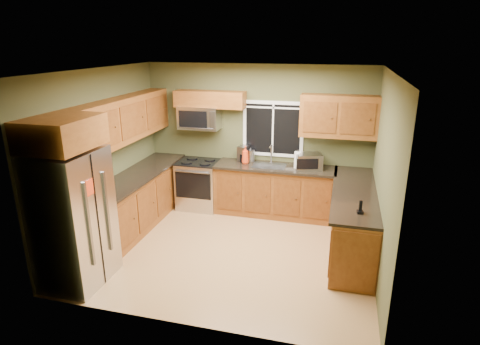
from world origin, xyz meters
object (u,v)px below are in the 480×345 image
at_px(range, 199,184).
at_px(toaster_oven, 308,161).
at_px(refrigerator, 74,219).
at_px(coffee_maker, 243,154).
at_px(paper_towel_roll, 298,160).
at_px(soap_bottle_c, 243,156).
at_px(cordless_phone, 360,209).
at_px(kettle, 251,155).
at_px(microwave, 200,118).
at_px(soap_bottle_a, 245,155).

xyz_separation_m(range, toaster_oven, (2.05, -0.00, 0.61)).
bearing_deg(refrigerator, toaster_oven, 45.35).
distance_m(refrigerator, coffee_maker, 3.31).
xyz_separation_m(coffee_maker, paper_towel_roll, (1.03, -0.16, 0.01)).
bearing_deg(toaster_oven, soap_bottle_c, 169.49).
height_order(coffee_maker, cordless_phone, coffee_maker).
bearing_deg(refrigerator, cordless_phone, 15.85).
bearing_deg(toaster_oven, kettle, 170.49).
relative_size(toaster_oven, paper_towel_roll, 1.60).
bearing_deg(coffee_maker, microwave, -177.70).
distance_m(microwave, toaster_oven, 2.15).
relative_size(range, soap_bottle_a, 2.85).
xyz_separation_m(paper_towel_roll, soap_bottle_c, (-1.06, 0.22, -0.06)).
height_order(kettle, soap_bottle_c, kettle).
relative_size(kettle, paper_towel_roll, 0.84).
bearing_deg(microwave, toaster_oven, -3.83).
bearing_deg(cordless_phone, paper_towel_roll, 120.18).
bearing_deg(kettle, coffee_maker, -175.36).
bearing_deg(refrigerator, range, 76.03).
xyz_separation_m(microwave, cordless_phone, (2.88, -1.89, -0.74)).
height_order(toaster_oven, soap_bottle_c, toaster_oven).
relative_size(microwave, toaster_oven, 1.46).
distance_m(kettle, paper_towel_roll, 0.91).
relative_size(microwave, cordless_phone, 4.29).
xyz_separation_m(refrigerator, coffee_maker, (1.52, 2.94, 0.17)).
distance_m(range, microwave, 1.27).
bearing_deg(kettle, microwave, -177.37).
height_order(kettle, paper_towel_roll, paper_towel_roll).
height_order(paper_towel_roll, soap_bottle_c, paper_towel_roll).
xyz_separation_m(toaster_oven, soap_bottle_c, (-1.25, 0.23, -0.05)).
relative_size(toaster_oven, soap_bottle_c, 3.06).
relative_size(paper_towel_roll, soap_bottle_c, 1.91).
height_order(range, soap_bottle_c, soap_bottle_c).
relative_size(coffee_maker, soap_bottle_c, 1.70).
relative_size(microwave, paper_towel_roll, 2.34).
relative_size(coffee_maker, paper_towel_roll, 0.89).
height_order(range, paper_towel_roll, paper_towel_roll).
xyz_separation_m(paper_towel_roll, cordless_phone, (1.02, -1.76, -0.09)).
height_order(range, coffee_maker, coffee_maker).
distance_m(paper_towel_roll, soap_bottle_c, 1.08).
distance_m(refrigerator, range, 2.89).
bearing_deg(microwave, kettle, 2.63).
relative_size(microwave, kettle, 2.79).
bearing_deg(coffee_maker, paper_towel_roll, -9.09).
distance_m(range, paper_towel_roll, 1.96).
bearing_deg(paper_towel_roll, coffee_maker, 170.91).
relative_size(coffee_maker, cordless_phone, 1.63).
height_order(soap_bottle_a, cordless_phone, soap_bottle_a).
relative_size(refrigerator, kettle, 6.60).
relative_size(range, cordless_phone, 5.29).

